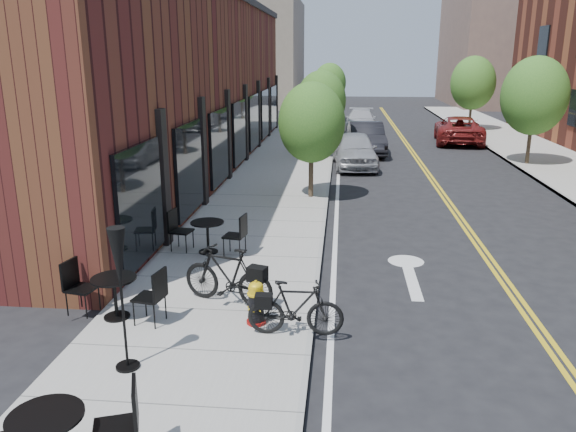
{
  "coord_description": "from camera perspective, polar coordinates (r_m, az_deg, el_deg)",
  "views": [
    {
      "loc": [
        0.4,
        -9.47,
        4.71
      ],
      "look_at": [
        -0.84,
        3.45,
        1.0
      ],
      "focal_mm": 35.0,
      "sensor_mm": 36.0,
      "label": 1
    }
  ],
  "objects": [
    {
      "name": "tree_near_c",
      "position": [
        34.56,
        3.91,
        12.3
      ],
      "size": [
        2.1,
        2.1,
        3.67
      ],
      "color": "#382B1E",
      "rests_on": "sidewalk_near"
    },
    {
      "name": "building_near",
      "position": [
        24.5,
        -11.16,
        12.83
      ],
      "size": [
        5.0,
        28.0,
        7.0
      ],
      "primitive_type": "cube",
      "color": "#461716",
      "rests_on": "ground"
    },
    {
      "name": "parked_car_far",
      "position": [
        33.12,
        16.94,
        8.4
      ],
      "size": [
        3.1,
        5.64,
        1.5
      ],
      "primitive_type": "imported",
      "rotation": [
        0.0,
        0.0,
        3.02
      ],
      "color": "maroon",
      "rests_on": "ground"
    },
    {
      "name": "parked_car_c",
      "position": [
        37.29,
        7.41,
        9.62
      ],
      "size": [
        2.07,
        4.76,
        1.36
      ],
      "primitive_type": "imported",
      "rotation": [
        0.0,
        0.0,
        -0.03
      ],
      "color": "#B8B7BC",
      "rests_on": "ground"
    },
    {
      "name": "fire_hydrant",
      "position": [
        10.04,
        -3.26,
        -8.82
      ],
      "size": [
        0.41,
        0.41,
        0.82
      ],
      "rotation": [
        0.0,
        0.0,
        -0.16
      ],
      "color": "maroon",
      "rests_on": "sidewalk_near"
    },
    {
      "name": "patio_umbrella",
      "position": [
        8.54,
        -16.76,
        -5.2
      ],
      "size": [
        0.36,
        0.36,
        2.24
      ],
      "color": "black",
      "rests_on": "sidewalk_near"
    },
    {
      "name": "tree_near_a",
      "position": [
        18.62,
        2.41,
        9.45
      ],
      "size": [
        2.2,
        2.2,
        3.81
      ],
      "color": "#382B1E",
      "rests_on": "sidewalk_near"
    },
    {
      "name": "sidewalk_near",
      "position": [
        20.16,
        -1.5,
        2.62
      ],
      "size": [
        4.0,
        70.0,
        0.12
      ],
      "primitive_type": "cube",
      "color": "#9E9B93",
      "rests_on": "ground"
    },
    {
      "name": "bicycle_right",
      "position": [
        9.59,
        0.78,
        -9.36
      ],
      "size": [
        1.65,
        0.51,
        0.98
      ],
      "primitive_type": "imported",
      "rotation": [
        0.0,
        0.0,
        1.6
      ],
      "color": "black",
      "rests_on": "sidewalk_near"
    },
    {
      "name": "tree_far_c",
      "position": [
        38.4,
        18.28,
        12.71
      ],
      "size": [
        2.8,
        2.8,
        4.62
      ],
      "color": "#382B1E",
      "rests_on": "sidewalk_far"
    },
    {
      "name": "bg_building_right",
      "position": [
        61.5,
        21.05,
        16.15
      ],
      "size": [
        10.0,
        16.0,
        12.0
      ],
      "primitive_type": "cube",
      "color": "brown",
      "rests_on": "ground"
    },
    {
      "name": "tree_near_b",
      "position": [
        26.57,
        3.39,
        11.62
      ],
      "size": [
        2.3,
        2.3,
        3.98
      ],
      "color": "#382B1E",
      "rests_on": "sidewalk_near"
    },
    {
      "name": "tree_near_d",
      "position": [
        42.53,
        4.25,
        13.32
      ],
      "size": [
        2.4,
        2.4,
        4.11
      ],
      "color": "#382B1E",
      "rests_on": "sidewalk_near"
    },
    {
      "name": "ground",
      "position": [
        10.59,
        2.8,
        -10.48
      ],
      "size": [
        120.0,
        120.0,
        0.0
      ],
      "primitive_type": "plane",
      "color": "black",
      "rests_on": "ground"
    },
    {
      "name": "parked_car_a",
      "position": [
        24.83,
        6.79,
        6.68
      ],
      "size": [
        2.08,
        4.55,
        1.51
      ],
      "primitive_type": "imported",
      "rotation": [
        0.0,
        0.0,
        0.07
      ],
      "color": "#9A9BA1",
      "rests_on": "ground"
    },
    {
      "name": "bicycle_left",
      "position": [
        10.78,
        -6.13,
        -6.03
      ],
      "size": [
        1.98,
        1.12,
        1.15
      ],
      "primitive_type": "imported",
      "rotation": [
        0.0,
        0.0,
        -1.9
      ],
      "color": "black",
      "rests_on": "sidewalk_near"
    },
    {
      "name": "bistro_set_b",
      "position": [
        10.65,
        -17.19,
        -7.34
      ],
      "size": [
        1.92,
        0.95,
        1.01
      ],
      "rotation": [
        0.0,
        0.0,
        -0.19
      ],
      "color": "black",
      "rests_on": "sidewalk_near"
    },
    {
      "name": "parked_car_b",
      "position": [
        28.42,
        7.93,
        7.84
      ],
      "size": [
        1.91,
        4.78,
        1.55
      ],
      "primitive_type": "imported",
      "rotation": [
        0.0,
        0.0,
        0.06
      ],
      "color": "black",
      "rests_on": "ground"
    },
    {
      "name": "bg_building_left",
      "position": [
        58.08,
        -2.94,
        16.22
      ],
      "size": [
        8.0,
        14.0,
        10.0
      ],
      "primitive_type": "cube",
      "color": "#726656",
      "rests_on": "ground"
    },
    {
      "name": "tree_far_b",
      "position": [
        26.81,
        23.76,
        11.1
      ],
      "size": [
        2.8,
        2.8,
        4.62
      ],
      "color": "#382B1E",
      "rests_on": "sidewalk_far"
    },
    {
      "name": "bistro_set_c",
      "position": [
        13.63,
        -8.17,
        -1.66
      ],
      "size": [
        1.9,
        0.93,
        1.0
      ],
      "rotation": [
        0.0,
        0.0,
        -0.18
      ],
      "color": "black",
      "rests_on": "sidewalk_near"
    }
  ]
}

